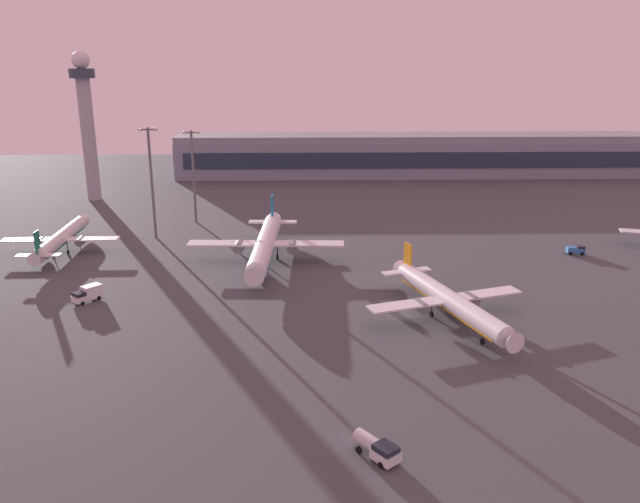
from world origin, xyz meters
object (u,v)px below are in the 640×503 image
control_tower (86,117)px  airplane_near_gate (266,244)px  airplane_mid_apron (61,238)px  catering_truck (88,294)px  baggage_tractor (576,250)px  airplane_terminal_side (448,300)px  apron_light_east (151,177)px  fuel_truck (377,448)px  apron_light_central (193,171)px

control_tower → airplane_near_gate: (61.36, -70.40, -22.70)m
airplane_mid_apron → catering_truck: bearing=-64.5°
airplane_mid_apron → baggage_tractor: (124.67, -5.08, -2.27)m
airplane_terminal_side → catering_truck: (-67.78, 10.58, -2.20)m
baggage_tractor → airplane_terminal_side: bearing=-39.9°
baggage_tractor → apron_light_east: bearing=-93.6°
airplane_terminal_side → fuel_truck: 44.86m
airplane_near_gate → airplane_mid_apron: (-50.23, 9.49, -1.06)m
control_tower → airplane_terminal_side: bearing=-47.5°
catering_truck → apron_light_central: bearing=-59.1°
airplane_near_gate → apron_light_east: 39.22m
fuel_truck → catering_truck: catering_truck is taller
catering_truck → apron_light_east: bearing=-52.9°
airplane_mid_apron → airplane_terminal_side: bearing=-28.9°
airplane_near_gate → catering_truck: airplane_near_gate is taller
airplane_near_gate → airplane_terminal_side: bearing=137.5°
airplane_near_gate → fuel_truck: 77.70m
catering_truck → airplane_mid_apron: bearing=-22.1°
airplane_mid_apron → fuel_truck: bearing=-53.2°
control_tower → airplane_near_gate: control_tower is taller
control_tower → apron_light_east: control_tower is taller
control_tower → apron_light_east: bearing=-57.3°
fuel_truck → airplane_near_gate: bearing=-115.5°
airplane_mid_apron → apron_light_central: apron_light_central is taller
control_tower → airplane_mid_apron: size_ratio=1.34×
baggage_tractor → control_tower: bearing=-110.0°
airplane_terminal_side → airplane_near_gate: (-34.60, 34.36, 0.73)m
fuel_truck → apron_light_east: apron_light_east is taller
control_tower → apron_light_east: (31.11, -48.40, -10.92)m
airplane_terminal_side → airplane_near_gate: airplane_near_gate is taller
control_tower → airplane_mid_apron: control_tower is taller
airplane_terminal_side → airplane_mid_apron: bearing=-45.8°
control_tower → catering_truck: bearing=-73.3°
airplane_near_gate → fuel_truck: airplane_near_gate is taller
control_tower → fuel_truck: 167.92m
control_tower → baggage_tractor: control_tower is taller
control_tower → fuel_truck: bearing=-61.7°
baggage_tractor → apron_light_central: 103.53m
catering_truck → apron_light_east: size_ratio=0.20×
airplane_mid_apron → apron_light_central: size_ratio=1.35×
fuel_truck → catering_truck: size_ratio=1.07×
apron_light_east → control_tower: bearing=122.7°
airplane_near_gate → airplane_mid_apron: 51.13m
airplane_near_gate → airplane_mid_apron: bearing=-8.4°
control_tower → airplane_mid_apron: (11.13, -60.92, -23.76)m
airplane_terminal_side → baggage_tractor: size_ratio=8.76×
apron_light_central → apron_light_east: (-7.91, -16.45, 1.31)m
catering_truck → control_tower: bearing=-32.6°
airplane_near_gate → apron_light_central: 45.69m
airplane_terminal_side → airplane_mid_apron: airplane_terminal_side is taller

